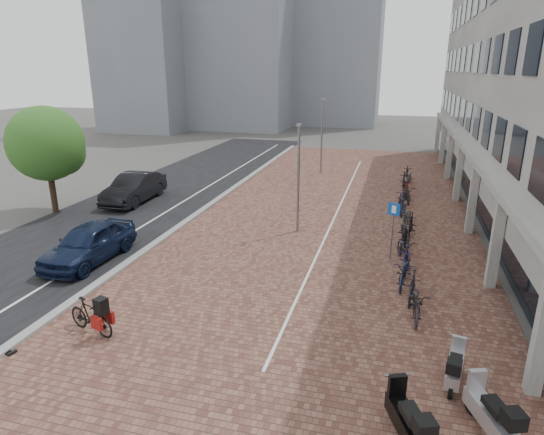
{
  "coord_description": "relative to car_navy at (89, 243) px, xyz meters",
  "views": [
    {
      "loc": [
        5.11,
        -12.84,
        7.62
      ],
      "look_at": [
        0.0,
        6.0,
        1.3
      ],
      "focal_mm": 30.44,
      "sensor_mm": 36.0,
      "label": 1
    }
  ],
  "objects": [
    {
      "name": "parking_sign",
      "position": [
        12.0,
        3.42,
        0.85
      ],
      "size": [
        0.49,
        0.24,
        2.46
      ],
      "rotation": [
        0.0,
        0.0,
        -0.41
      ],
      "color": "slate",
      "rests_on": "ground"
    },
    {
      "name": "lane_line",
      "position": [
        -0.21,
        9.75,
        -0.78
      ],
      "size": [
        0.12,
        44.0,
        0.0
      ],
      "primitive_type": "cube",
      "color": "white",
      "rests_on": "street_asphalt"
    },
    {
      "name": "car_dark",
      "position": [
        -3.01,
        8.47,
        0.05
      ],
      "size": [
        1.96,
        5.19,
        1.69
      ],
      "primitive_type": "imported",
      "rotation": [
        0.0,
        0.0,
        0.03
      ],
      "color": "black",
      "rests_on": "ground"
    },
    {
      "name": "plaza_brick",
      "position": [
        8.79,
        9.75,
        -0.79
      ],
      "size": [
        14.5,
        42.0,
        0.04
      ],
      "primitive_type": "cube",
      "color": "brown",
      "rests_on": "ground"
    },
    {
      "name": "bike_row",
      "position": [
        12.65,
        8.4,
        -0.28
      ],
      "size": [
        1.41,
        21.42,
        1.05
      ],
      "color": "black",
      "rests_on": "ground"
    },
    {
      "name": "bg_towers",
      "position": [
        -7.55,
        46.69,
        13.17
      ],
      "size": [
        33.0,
        23.0,
        32.0
      ],
      "color": "gray",
      "rests_on": "ground"
    },
    {
      "name": "lamp_near",
      "position": [
        7.53,
        5.76,
        1.79
      ],
      "size": [
        0.12,
        0.12,
        5.17
      ],
      "primitive_type": "cylinder",
      "color": "gray",
      "rests_on": "ground"
    },
    {
      "name": "lamp_far",
      "position": [
        6.45,
        19.1,
        1.95
      ],
      "size": [
        0.12,
        0.12,
        5.49
      ],
      "primitive_type": "cylinder",
      "color": "gray",
      "rests_on": "ground"
    },
    {
      "name": "scooter_back",
      "position": [
        14.29,
        -6.04,
        -0.18
      ],
      "size": [
        1.18,
        1.89,
        1.24
      ],
      "primitive_type": null,
      "rotation": [
        0.0,
        0.0,
        0.37
      ],
      "color": "#B3B2B8",
      "rests_on": "ground"
    },
    {
      "name": "shoes",
      "position": [
        1.91,
        -6.36,
        -0.76
      ],
      "size": [
        0.39,
        0.34,
        0.08
      ],
      "primitive_type": null,
      "rotation": [
        0.0,
        0.0,
        -0.21
      ],
      "color": "black",
      "rests_on": "ground"
    },
    {
      "name": "scooter_mid",
      "position": [
        12.57,
        -6.73,
        -0.17
      ],
      "size": [
        1.22,
        1.92,
        1.26
      ],
      "primitive_type": null,
      "rotation": [
        0.0,
        0.0,
        0.38
      ],
      "color": "black",
      "rests_on": "ground"
    },
    {
      "name": "parking_line",
      "position": [
        8.99,
        9.75,
        -0.76
      ],
      "size": [
        0.1,
        30.0,
        0.0
      ],
      "primitive_type": "cube",
      "color": "white",
      "rests_on": "plaza_brick"
    },
    {
      "name": "street_asphalt",
      "position": [
        -2.21,
        9.75,
        -0.79
      ],
      "size": [
        8.0,
        50.0,
        0.03
      ],
      "primitive_type": "cube",
      "color": "black",
      "rests_on": "ground"
    },
    {
      "name": "hero_bike",
      "position": [
        3.46,
        -4.74,
        -0.22
      ],
      "size": [
        1.92,
        1.02,
        1.31
      ],
      "rotation": [
        0.0,
        0.0,
        1.29
      ],
      "color": "black",
      "rests_on": "ground"
    },
    {
      "name": "car_navy",
      "position": [
        0.0,
        0.0,
        0.0
      ],
      "size": [
        2.0,
        4.73,
        1.6
      ],
      "primitive_type": "imported",
      "rotation": [
        0.0,
        0.0,
        -0.02
      ],
      "color": "#0E1732",
      "rests_on": "ground"
    },
    {
      "name": "curb",
      "position": [
        1.69,
        9.75,
        -0.73
      ],
      "size": [
        0.35,
        42.0,
        0.14
      ],
      "primitive_type": "cube",
      "color": "gray",
      "rests_on": "ground"
    },
    {
      "name": "scooter_front",
      "position": [
        13.74,
        -4.44,
        -0.25
      ],
      "size": [
        0.8,
        1.67,
        1.1
      ],
      "primitive_type": null,
      "rotation": [
        0.0,
        0.0,
        -0.19
      ],
      "color": "#B9B8BE",
      "rests_on": "ground"
    },
    {
      "name": "ground",
      "position": [
        6.79,
        -2.25,
        -0.8
      ],
      "size": [
        140.0,
        140.0,
        0.0
      ],
      "primitive_type": "plane",
      "color": "#474442",
      "rests_on": "ground"
    },
    {
      "name": "street_tree",
      "position": [
        -6.12,
        5.6,
        2.89
      ],
      "size": [
        3.99,
        3.99,
        5.8
      ],
      "color": "#382619",
      "rests_on": "ground"
    }
  ]
}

